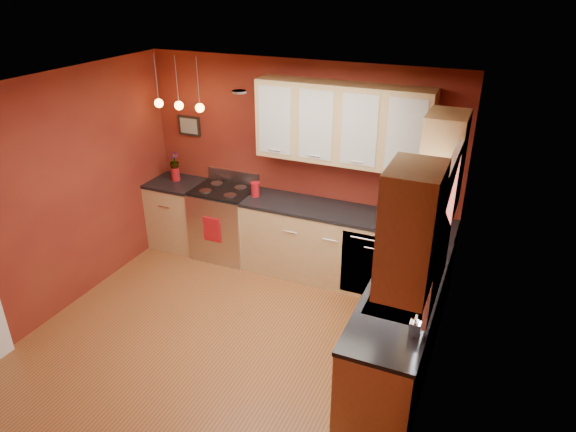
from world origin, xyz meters
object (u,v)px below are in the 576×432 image
at_px(coffee_maker, 394,207).
at_px(soap_pump, 415,326).
at_px(gas_range, 225,222).
at_px(red_canister, 255,189).
at_px(sink, 400,300).

height_order(coffee_maker, soap_pump, coffee_maker).
distance_m(gas_range, coffee_maker, 2.27).
bearing_deg(coffee_maker, red_canister, 165.80).
xyz_separation_m(sink, red_canister, (-2.15, 1.50, 0.12)).
relative_size(red_canister, soap_pump, 0.96).
bearing_deg(sink, coffee_maker, 104.86).
xyz_separation_m(red_canister, coffee_maker, (1.73, 0.11, 0.02)).
bearing_deg(sink, soap_pump, -65.39).
xyz_separation_m(gas_range, soap_pump, (2.83, -1.96, 0.55)).
xyz_separation_m(gas_range, coffee_maker, (2.20, 0.11, 0.57)).
bearing_deg(gas_range, coffee_maker, 2.83).
relative_size(gas_range, sink, 1.59).
bearing_deg(sink, red_canister, 145.18).
bearing_deg(coffee_maker, sink, -93.08).
height_order(gas_range, red_canister, red_canister).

